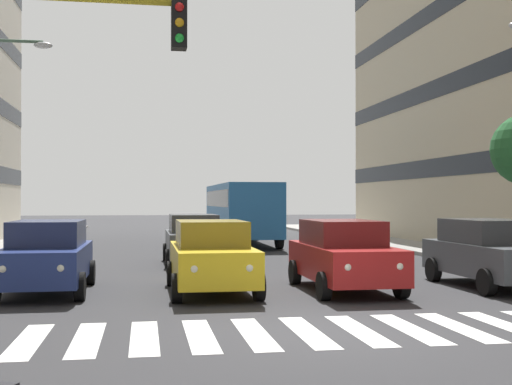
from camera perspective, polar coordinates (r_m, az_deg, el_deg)
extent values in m
plane|color=#2D2D30|center=(11.69, 6.55, -11.58)|extent=(180.00, 180.00, 0.00)
cube|color=silver|center=(12.90, 20.36, -10.49)|extent=(0.45, 2.80, 0.01)
cube|color=silver|center=(12.48, 16.71, -10.83)|extent=(0.45, 2.80, 0.01)
cube|color=silver|center=(12.12, 12.81, -11.15)|extent=(0.45, 2.80, 0.01)
cube|color=silver|center=(11.82, 8.69, -11.44)|extent=(0.45, 2.80, 0.01)
cube|color=silver|center=(11.57, 4.36, -11.67)|extent=(0.45, 2.80, 0.01)
cube|color=silver|center=(11.40, -0.14, -11.84)|extent=(0.45, 2.80, 0.01)
cube|color=silver|center=(11.29, -4.75, -11.95)|extent=(0.45, 2.80, 0.01)
cube|color=silver|center=(11.25, -9.42, -11.98)|extent=(0.45, 2.80, 0.01)
cube|color=silver|center=(11.29, -14.10, -11.93)|extent=(0.45, 2.80, 0.01)
cube|color=silver|center=(11.40, -18.71, -11.81)|extent=(0.45, 2.80, 0.01)
cube|color=#474C51|center=(18.20, 19.26, -5.33)|extent=(1.80, 4.40, 0.80)
cube|color=#343639|center=(18.34, 18.95, -3.11)|extent=(1.58, 2.46, 0.60)
cylinder|color=black|center=(16.55, 18.94, -7.20)|extent=(0.22, 0.64, 0.64)
cylinder|color=black|center=(19.94, 19.53, -6.07)|extent=(0.22, 0.64, 0.64)
cylinder|color=black|center=(19.14, 14.78, -6.32)|extent=(0.22, 0.64, 0.64)
cube|color=maroon|center=(16.65, 7.45, -5.80)|extent=(1.80, 4.40, 0.80)
cube|color=maroon|center=(16.79, 7.25, -3.37)|extent=(1.58, 2.46, 0.60)
cylinder|color=black|center=(15.62, 12.20, -7.61)|extent=(0.22, 0.64, 0.64)
cylinder|color=black|center=(15.06, 5.76, -7.88)|extent=(0.22, 0.64, 0.64)
cylinder|color=black|center=(18.34, 8.84, -6.58)|extent=(0.22, 0.64, 0.64)
cylinder|color=black|center=(17.86, 3.30, -6.75)|extent=(0.22, 0.64, 0.64)
sphere|color=white|center=(14.81, 12.03, -6.13)|extent=(0.18, 0.18, 0.18)
sphere|color=white|center=(14.43, 7.74, -6.28)|extent=(0.18, 0.18, 0.18)
cube|color=gold|center=(16.20, -3.78, -5.95)|extent=(1.80, 4.40, 0.80)
cube|color=olive|center=(16.35, -3.85, -3.44)|extent=(1.58, 2.46, 0.60)
cylinder|color=black|center=(14.93, 0.25, -7.95)|extent=(0.22, 0.64, 0.64)
cylinder|color=black|center=(14.74, -6.74, -8.04)|extent=(0.22, 0.64, 0.64)
cylinder|color=black|center=(17.78, -1.34, -6.78)|extent=(0.22, 0.64, 0.64)
cylinder|color=black|center=(17.62, -7.18, -6.83)|extent=(0.22, 0.64, 0.64)
sphere|color=white|center=(14.14, -0.58, -6.40)|extent=(0.18, 0.18, 0.18)
sphere|color=white|center=(14.01, -5.27, -6.45)|extent=(0.18, 0.18, 0.18)
cube|color=navy|center=(16.89, -17.28, -5.71)|extent=(1.80, 4.40, 0.80)
cube|color=#1D2547|center=(17.04, -17.18, -3.30)|extent=(1.58, 2.46, 0.60)
cylinder|color=black|center=(15.40, -14.68, -7.71)|extent=(0.22, 0.64, 0.64)
cylinder|color=black|center=(18.27, -13.84, -6.59)|extent=(0.22, 0.64, 0.64)
cylinder|color=black|center=(18.50, -19.45, -6.50)|extent=(0.22, 0.64, 0.64)
sphere|color=white|center=(14.69, -16.19, -6.16)|extent=(0.18, 0.18, 0.18)
sphere|color=white|center=(14.87, -20.63, -6.08)|extent=(0.18, 0.18, 0.18)
cube|color=#474C51|center=(23.43, -5.30, -4.31)|extent=(1.80, 4.40, 0.80)
cube|color=#343639|center=(23.60, -5.34, -2.59)|extent=(1.58, 2.46, 0.60)
cylinder|color=black|center=(22.11, -2.70, -5.58)|extent=(0.22, 0.64, 0.64)
cylinder|color=black|center=(21.97, -7.39, -5.60)|extent=(0.22, 0.64, 0.64)
cylinder|color=black|center=(24.98, -3.48, -5.01)|extent=(0.22, 0.64, 0.64)
cylinder|color=black|center=(24.86, -7.62, -5.02)|extent=(0.22, 0.64, 0.64)
sphere|color=white|center=(21.34, -3.34, -4.46)|extent=(0.18, 0.18, 0.18)
sphere|color=white|center=(21.25, -6.44, -4.47)|extent=(0.18, 0.18, 0.18)
cube|color=#286BAD|center=(34.08, -1.31, -1.44)|extent=(2.50, 10.50, 2.50)
cube|color=black|center=(34.08, -1.31, -0.52)|extent=(2.52, 9.87, 0.80)
cylinder|color=black|center=(30.72, 1.98, -3.86)|extent=(0.28, 1.00, 1.00)
cylinder|color=black|center=(30.32, -2.67, -3.90)|extent=(0.28, 1.00, 1.00)
cylinder|color=black|center=(37.42, -0.09, -3.28)|extent=(0.28, 1.00, 1.00)
cylinder|color=black|center=(37.10, -3.91, -3.31)|extent=(0.28, 1.00, 1.00)
cube|color=black|center=(10.88, -6.53, 13.91)|extent=(0.24, 0.28, 0.76)
sphere|color=red|center=(10.80, -6.49, 15.34)|extent=(0.14, 0.14, 0.14)
sphere|color=orange|center=(10.73, -6.49, 14.11)|extent=(0.14, 0.14, 0.14)
sphere|color=green|center=(10.67, -6.49, 12.86)|extent=(0.14, 0.14, 0.14)
cylinder|color=#4C6B56|center=(22.15, -20.25, 11.97)|extent=(2.05, 0.10, 0.10)
ellipsoid|color=#B7BCC1|center=(21.96, -17.57, 11.80)|extent=(0.56, 0.28, 0.20)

